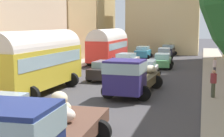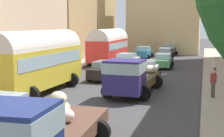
{
  "view_description": "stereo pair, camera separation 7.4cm",
  "coord_description": "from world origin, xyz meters",
  "px_view_note": "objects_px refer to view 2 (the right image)",
  "views": [
    {
      "loc": [
        5.99,
        -1.22,
        4.54
      ],
      "look_at": [
        0.0,
        21.11,
        1.48
      ],
      "focal_mm": 54.69,
      "sensor_mm": 36.0,
      "label": 1
    },
    {
      "loc": [
        6.06,
        -1.2,
        4.54
      ],
      "look_at": [
        0.0,
        21.11,
        1.48
      ],
      "focal_mm": 54.69,
      "sensor_mm": 36.0,
      "label": 2
    }
  ],
  "objects_px": {
    "car_3": "(169,50)",
    "car_4": "(0,115)",
    "car_1": "(163,61)",
    "car_7": "(143,52)",
    "cargo_truck_1": "(131,76)",
    "car_5": "(105,70)",
    "pedestrian_4": "(213,83)",
    "parked_bus_1": "(38,59)",
    "car_6": "(126,60)",
    "car_2": "(165,54)",
    "parked_bus_2": "(109,45)",
    "pedestrian_1": "(215,67)",
    "car_0": "(146,69)",
    "cargo_truck_0": "(33,135)"
  },
  "relations": [
    {
      "from": "car_3",
      "to": "car_4",
      "type": "relative_size",
      "value": 0.87
    },
    {
      "from": "car_1",
      "to": "car_7",
      "type": "bearing_deg",
      "value": 111.84
    },
    {
      "from": "cargo_truck_1",
      "to": "car_4",
      "type": "bearing_deg",
      "value": -112.91
    },
    {
      "from": "car_5",
      "to": "car_3",
      "type": "bearing_deg",
      "value": 82.53
    },
    {
      "from": "car_3",
      "to": "pedestrian_4",
      "type": "height_order",
      "value": "pedestrian_4"
    },
    {
      "from": "parked_bus_1",
      "to": "car_6",
      "type": "relative_size",
      "value": 2.08
    },
    {
      "from": "car_4",
      "to": "pedestrian_4",
      "type": "relative_size",
      "value": 2.43
    },
    {
      "from": "car_4",
      "to": "car_5",
      "type": "xyz_separation_m",
      "value": [
        0.34,
        14.18,
        0.0
      ]
    },
    {
      "from": "car_7",
      "to": "cargo_truck_1",
      "type": "bearing_deg",
      "value": -81.96
    },
    {
      "from": "car_2",
      "to": "car_4",
      "type": "distance_m",
      "value": 29.8
    },
    {
      "from": "car_6",
      "to": "car_7",
      "type": "relative_size",
      "value": 1.16
    },
    {
      "from": "car_7",
      "to": "pedestrian_4",
      "type": "height_order",
      "value": "pedestrian_4"
    },
    {
      "from": "car_5",
      "to": "car_6",
      "type": "height_order",
      "value": "car_5"
    },
    {
      "from": "parked_bus_2",
      "to": "car_7",
      "type": "xyz_separation_m",
      "value": [
        2.8,
        6.78,
        -1.35
      ]
    },
    {
      "from": "parked_bus_2",
      "to": "car_4",
      "type": "bearing_deg",
      "value": -84.58
    },
    {
      "from": "cargo_truck_1",
      "to": "car_6",
      "type": "bearing_deg",
      "value": 103.94
    },
    {
      "from": "car_5",
      "to": "car_6",
      "type": "distance_m",
      "value": 7.87
    },
    {
      "from": "car_6",
      "to": "pedestrian_1",
      "type": "bearing_deg",
      "value": -32.34
    },
    {
      "from": "cargo_truck_1",
      "to": "pedestrian_4",
      "type": "xyz_separation_m",
      "value": [
        4.98,
        0.18,
        -0.22
      ]
    },
    {
      "from": "parked_bus_2",
      "to": "car_0",
      "type": "distance_m",
      "value": 11.19
    },
    {
      "from": "pedestrian_1",
      "to": "parked_bus_1",
      "type": "bearing_deg",
      "value": -142.67
    },
    {
      "from": "cargo_truck_0",
      "to": "cargo_truck_1",
      "type": "bearing_deg",
      "value": 88.15
    },
    {
      "from": "parked_bus_1",
      "to": "car_5",
      "type": "distance_m",
      "value": 6.93
    },
    {
      "from": "cargo_truck_1",
      "to": "pedestrian_4",
      "type": "relative_size",
      "value": 3.86
    },
    {
      "from": "car_4",
      "to": "parked_bus_2",
      "type": "bearing_deg",
      "value": 95.42
    },
    {
      "from": "cargo_truck_0",
      "to": "car_7",
      "type": "bearing_deg",
      "value": 94.69
    },
    {
      "from": "car_3",
      "to": "car_5",
      "type": "relative_size",
      "value": 0.94
    },
    {
      "from": "cargo_truck_0",
      "to": "car_4",
      "type": "bearing_deg",
      "value": 135.28
    },
    {
      "from": "cargo_truck_0",
      "to": "car_1",
      "type": "relative_size",
      "value": 1.68
    },
    {
      "from": "car_1",
      "to": "car_2",
      "type": "relative_size",
      "value": 1.03
    },
    {
      "from": "car_4",
      "to": "pedestrian_1",
      "type": "bearing_deg",
      "value": 61.66
    },
    {
      "from": "car_7",
      "to": "pedestrian_1",
      "type": "height_order",
      "value": "pedestrian_1"
    },
    {
      "from": "car_0",
      "to": "car_5",
      "type": "xyz_separation_m",
      "value": [
        -3.16,
        -1.47,
        0.01
      ]
    },
    {
      "from": "car_1",
      "to": "car_6",
      "type": "xyz_separation_m",
      "value": [
        -3.63,
        -0.86,
        0.01
      ]
    },
    {
      "from": "car_0",
      "to": "car_6",
      "type": "bearing_deg",
      "value": 116.04
    },
    {
      "from": "car_6",
      "to": "pedestrian_1",
      "type": "distance_m",
      "value": 10.16
    },
    {
      "from": "parked_bus_2",
      "to": "car_4",
      "type": "height_order",
      "value": "parked_bus_2"
    },
    {
      "from": "parked_bus_2",
      "to": "car_7",
      "type": "distance_m",
      "value": 7.46
    },
    {
      "from": "pedestrian_1",
      "to": "car_3",
      "type": "bearing_deg",
      "value": 106.08
    },
    {
      "from": "car_4",
      "to": "car_6",
      "type": "height_order",
      "value": "car_4"
    },
    {
      "from": "pedestrian_1",
      "to": "car_6",
      "type": "bearing_deg",
      "value": 147.66
    },
    {
      "from": "car_1",
      "to": "car_6",
      "type": "bearing_deg",
      "value": -166.68
    },
    {
      "from": "cargo_truck_1",
      "to": "car_3",
      "type": "height_order",
      "value": "cargo_truck_1"
    },
    {
      "from": "car_1",
      "to": "car_3",
      "type": "bearing_deg",
      "value": 93.17
    },
    {
      "from": "car_0",
      "to": "car_4",
      "type": "xyz_separation_m",
      "value": [
        -3.5,
        -15.64,
        0.01
      ]
    },
    {
      "from": "car_0",
      "to": "car_6",
      "type": "relative_size",
      "value": 0.98
    },
    {
      "from": "car_4",
      "to": "car_6",
      "type": "bearing_deg",
      "value": 89.03
    },
    {
      "from": "parked_bus_1",
      "to": "car_3",
      "type": "relative_size",
      "value": 2.35
    },
    {
      "from": "parked_bus_2",
      "to": "pedestrian_4",
      "type": "relative_size",
      "value": 4.81
    },
    {
      "from": "car_7",
      "to": "pedestrian_4",
      "type": "relative_size",
      "value": 2.07
    }
  ]
}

